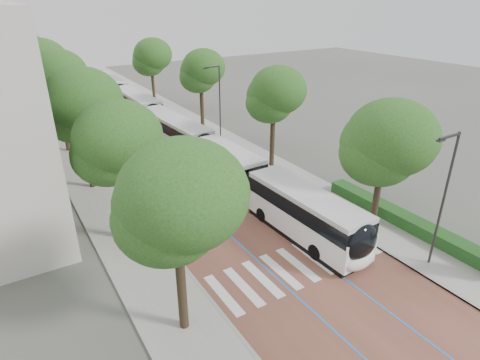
# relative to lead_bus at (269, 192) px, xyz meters

# --- Properties ---
(ground) EXTENTS (160.00, 160.00, 0.00)m
(ground) POSITION_rel_lead_bus_xyz_m (-2.40, -7.03, -1.63)
(ground) COLOR #51544C
(ground) RESTS_ON ground
(road) EXTENTS (11.00, 140.00, 0.02)m
(road) POSITION_rel_lead_bus_xyz_m (-2.40, 32.97, -1.62)
(road) COLOR brown
(road) RESTS_ON ground
(sidewalk_left) EXTENTS (4.00, 140.00, 0.12)m
(sidewalk_left) POSITION_rel_lead_bus_xyz_m (-9.90, 32.97, -1.57)
(sidewalk_left) COLOR gray
(sidewalk_left) RESTS_ON ground
(sidewalk_right) EXTENTS (4.00, 140.00, 0.12)m
(sidewalk_right) POSITION_rel_lead_bus_xyz_m (5.10, 32.97, -1.57)
(sidewalk_right) COLOR gray
(sidewalk_right) RESTS_ON ground
(kerb_left) EXTENTS (0.20, 140.00, 0.14)m
(kerb_left) POSITION_rel_lead_bus_xyz_m (-8.00, 32.97, -1.57)
(kerb_left) COLOR gray
(kerb_left) RESTS_ON ground
(kerb_right) EXTENTS (0.20, 140.00, 0.14)m
(kerb_right) POSITION_rel_lead_bus_xyz_m (3.20, 32.97, -1.57)
(kerb_right) COLOR gray
(kerb_right) RESTS_ON ground
(zebra_crossing) EXTENTS (10.55, 3.60, 0.01)m
(zebra_crossing) POSITION_rel_lead_bus_xyz_m (-2.20, -6.03, -1.60)
(zebra_crossing) COLOR silver
(zebra_crossing) RESTS_ON ground
(lane_line_left) EXTENTS (0.12, 126.00, 0.01)m
(lane_line_left) POSITION_rel_lead_bus_xyz_m (-4.00, 32.97, -1.60)
(lane_line_left) COLOR blue
(lane_line_left) RESTS_ON road
(lane_line_right) EXTENTS (0.12, 126.00, 0.01)m
(lane_line_right) POSITION_rel_lead_bus_xyz_m (-0.80, 32.97, -1.60)
(lane_line_right) COLOR blue
(lane_line_right) RESTS_ON road
(hedge) EXTENTS (1.20, 14.00, 0.80)m
(hedge) POSITION_rel_lead_bus_xyz_m (6.70, -7.03, -1.11)
(hedge) COLOR #194919
(hedge) RESTS_ON sidewalk_right
(streetlight_near) EXTENTS (1.82, 0.20, 8.00)m
(streetlight_near) POSITION_rel_lead_bus_xyz_m (4.22, -10.03, 3.19)
(streetlight_near) COLOR #2F2E31
(streetlight_near) RESTS_ON sidewalk_right
(streetlight_far) EXTENTS (1.82, 0.20, 8.00)m
(streetlight_far) POSITION_rel_lead_bus_xyz_m (4.22, 14.97, 3.19)
(streetlight_far) COLOR #2F2E31
(streetlight_far) RESTS_ON sidewalk_right
(lamp_post_left) EXTENTS (0.14, 0.14, 8.00)m
(lamp_post_left) POSITION_rel_lead_bus_xyz_m (-8.50, 0.97, 2.49)
(lamp_post_left) COLOR #2F2E31
(lamp_post_left) RESTS_ON sidewalk_left
(trees_left) EXTENTS (6.39, 60.41, 9.45)m
(trees_left) POSITION_rel_lead_bus_xyz_m (-9.90, 19.34, 5.04)
(trees_left) COLOR black
(trees_left) RESTS_ON ground
(trees_right) EXTENTS (5.82, 47.65, 8.52)m
(trees_right) POSITION_rel_lead_bus_xyz_m (5.30, 14.06, 4.43)
(trees_right) COLOR black
(trees_right) RESTS_ON ground
(lead_bus) EXTENTS (3.05, 18.46, 3.20)m
(lead_bus) POSITION_rel_lead_bus_xyz_m (0.00, 0.00, 0.00)
(lead_bus) COLOR black
(lead_bus) RESTS_ON ground
(bus_queued_0) EXTENTS (3.25, 12.52, 3.20)m
(bus_queued_0) POSITION_rel_lead_bus_xyz_m (-0.26, 15.67, -0.00)
(bus_queued_0) COLOR white
(bus_queued_0) RESTS_ON ground
(bus_queued_1) EXTENTS (2.57, 12.40, 3.20)m
(bus_queued_1) POSITION_rel_lead_bus_xyz_m (0.07, 28.59, -0.00)
(bus_queued_1) COLOR white
(bus_queued_1) RESTS_ON ground
(bus_queued_2) EXTENTS (2.73, 12.44, 3.20)m
(bus_queued_2) POSITION_rel_lead_bus_xyz_m (0.27, 41.89, -0.00)
(bus_queued_2) COLOR white
(bus_queued_2) RESTS_ON ground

